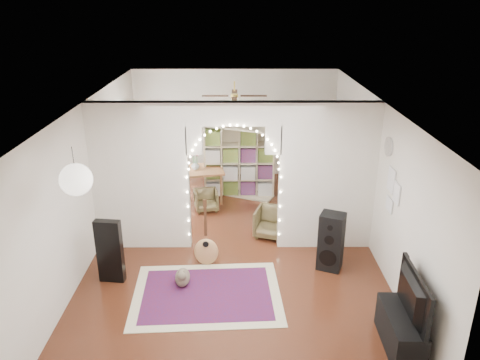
{
  "coord_description": "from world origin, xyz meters",
  "views": [
    {
      "loc": [
        0.08,
        -7.7,
        4.33
      ],
      "look_at": [
        0.11,
        0.3,
        1.18
      ],
      "focal_mm": 35.0,
      "sensor_mm": 36.0,
      "label": 1
    }
  ],
  "objects_px": {
    "acoustic_guitar": "(206,241)",
    "media_console": "(400,331)",
    "dining_chair_right": "(272,222)",
    "floor_speaker": "(331,242)",
    "bookcase": "(239,162)",
    "dining_table": "(196,172)",
    "dining_chair_left": "(206,200)"
  },
  "relations": [
    {
      "from": "floor_speaker",
      "to": "dining_chair_right",
      "type": "xyz_separation_m",
      "value": [
        -0.91,
        1.16,
        -0.22
      ]
    },
    {
      "from": "dining_table",
      "to": "floor_speaker",
      "type": "bearing_deg",
      "value": -59.82
    },
    {
      "from": "acoustic_guitar",
      "to": "dining_table",
      "type": "relative_size",
      "value": 0.78
    },
    {
      "from": "acoustic_guitar",
      "to": "media_console",
      "type": "xyz_separation_m",
      "value": [
        2.67,
        -2.05,
        -0.2
      ]
    },
    {
      "from": "media_console",
      "to": "floor_speaker",
      "type": "bearing_deg",
      "value": 107.9
    },
    {
      "from": "acoustic_guitar",
      "to": "bookcase",
      "type": "relative_size",
      "value": 0.64
    },
    {
      "from": "media_console",
      "to": "bookcase",
      "type": "relative_size",
      "value": 0.61
    },
    {
      "from": "floor_speaker",
      "to": "dining_table",
      "type": "xyz_separation_m",
      "value": [
        -2.5,
        2.84,
        0.18
      ]
    },
    {
      "from": "floor_speaker",
      "to": "dining_chair_left",
      "type": "distance_m",
      "value": 3.26
    },
    {
      "from": "acoustic_guitar",
      "to": "floor_speaker",
      "type": "relative_size",
      "value": 1.03
    },
    {
      "from": "acoustic_guitar",
      "to": "bookcase",
      "type": "height_order",
      "value": "bookcase"
    },
    {
      "from": "floor_speaker",
      "to": "dining_chair_left",
      "type": "xyz_separation_m",
      "value": [
        -2.25,
        2.35,
        -0.28
      ]
    },
    {
      "from": "acoustic_guitar",
      "to": "dining_chair_right",
      "type": "bearing_deg",
      "value": 38.05
    },
    {
      "from": "floor_speaker",
      "to": "media_console",
      "type": "height_order",
      "value": "floor_speaker"
    },
    {
      "from": "acoustic_guitar",
      "to": "dining_chair_right",
      "type": "distance_m",
      "value": 1.6
    },
    {
      "from": "acoustic_guitar",
      "to": "media_console",
      "type": "relative_size",
      "value": 1.04
    },
    {
      "from": "floor_speaker",
      "to": "media_console",
      "type": "bearing_deg",
      "value": -50.15
    },
    {
      "from": "dining_table",
      "to": "acoustic_guitar",
      "type": "bearing_deg",
      "value": -92.89
    },
    {
      "from": "dining_table",
      "to": "dining_chair_left",
      "type": "bearing_deg",
      "value": -73.71
    },
    {
      "from": "bookcase",
      "to": "dining_chair_right",
      "type": "bearing_deg",
      "value": -49.79
    },
    {
      "from": "floor_speaker",
      "to": "bookcase",
      "type": "xyz_separation_m",
      "value": [
        -1.53,
        3.18,
        0.31
      ]
    },
    {
      "from": "acoustic_guitar",
      "to": "bookcase",
      "type": "xyz_separation_m",
      "value": [
        0.58,
        3.07,
        0.36
      ]
    },
    {
      "from": "acoustic_guitar",
      "to": "bookcase",
      "type": "distance_m",
      "value": 3.15
    },
    {
      "from": "acoustic_guitar",
      "to": "dining_chair_right",
      "type": "height_order",
      "value": "acoustic_guitar"
    },
    {
      "from": "bookcase",
      "to": "dining_table",
      "type": "relative_size",
      "value": 1.22
    },
    {
      "from": "acoustic_guitar",
      "to": "dining_chair_right",
      "type": "relative_size",
      "value": 1.68
    },
    {
      "from": "media_console",
      "to": "bookcase",
      "type": "bearing_deg",
      "value": 113.8
    },
    {
      "from": "acoustic_guitar",
      "to": "floor_speaker",
      "type": "height_order",
      "value": "acoustic_guitar"
    },
    {
      "from": "floor_speaker",
      "to": "bookcase",
      "type": "height_order",
      "value": "bookcase"
    },
    {
      "from": "bookcase",
      "to": "dining_chair_right",
      "type": "distance_m",
      "value": 2.19
    },
    {
      "from": "dining_chair_left",
      "to": "dining_chair_right",
      "type": "distance_m",
      "value": 1.79
    },
    {
      "from": "floor_speaker",
      "to": "bookcase",
      "type": "relative_size",
      "value": 0.62
    }
  ]
}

